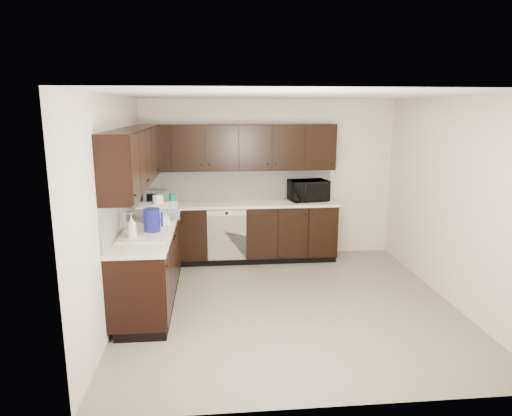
{
  "coord_description": "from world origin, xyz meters",
  "views": [
    {
      "loc": [
        -0.88,
        -5.17,
        2.36
      ],
      "look_at": [
        -0.34,
        0.6,
        1.08
      ],
      "focal_mm": 32.0,
      "sensor_mm": 36.0,
      "label": 1
    }
  ],
  "objects_px": {
    "sink": "(145,239)",
    "blue_pitcher": "(152,221)",
    "toaster_oven": "(157,197)",
    "storage_bin": "(158,212)",
    "microwave": "(308,190)"
  },
  "relations": [
    {
      "from": "blue_pitcher",
      "to": "microwave",
      "type": "bearing_deg",
      "value": 30.29
    },
    {
      "from": "sink",
      "to": "toaster_oven",
      "type": "xyz_separation_m",
      "value": [
        -0.07,
        1.74,
        0.16
      ]
    },
    {
      "from": "sink",
      "to": "blue_pitcher",
      "type": "xyz_separation_m",
      "value": [
        0.08,
        0.04,
        0.2
      ]
    },
    {
      "from": "sink",
      "to": "microwave",
      "type": "xyz_separation_m",
      "value": [
        2.27,
        1.74,
        0.22
      ]
    },
    {
      "from": "toaster_oven",
      "to": "blue_pitcher",
      "type": "height_order",
      "value": "blue_pitcher"
    },
    {
      "from": "sink",
      "to": "storage_bin",
      "type": "distance_m",
      "value": 0.73
    },
    {
      "from": "toaster_oven",
      "to": "blue_pitcher",
      "type": "relative_size",
      "value": 1.15
    },
    {
      "from": "sink",
      "to": "blue_pitcher",
      "type": "relative_size",
      "value": 2.87
    },
    {
      "from": "toaster_oven",
      "to": "storage_bin",
      "type": "bearing_deg",
      "value": -66.78
    },
    {
      "from": "sink",
      "to": "microwave",
      "type": "relative_size",
      "value": 1.41
    },
    {
      "from": "blue_pitcher",
      "to": "toaster_oven",
      "type": "bearing_deg",
      "value": 87.48
    },
    {
      "from": "toaster_oven",
      "to": "storage_bin",
      "type": "xyz_separation_m",
      "value": [
        0.14,
        -1.03,
        -0.01
      ]
    },
    {
      "from": "microwave",
      "to": "toaster_oven",
      "type": "height_order",
      "value": "microwave"
    },
    {
      "from": "storage_bin",
      "to": "microwave",
      "type": "bearing_deg",
      "value": 25.02
    },
    {
      "from": "sink",
      "to": "microwave",
      "type": "distance_m",
      "value": 2.86
    }
  ]
}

